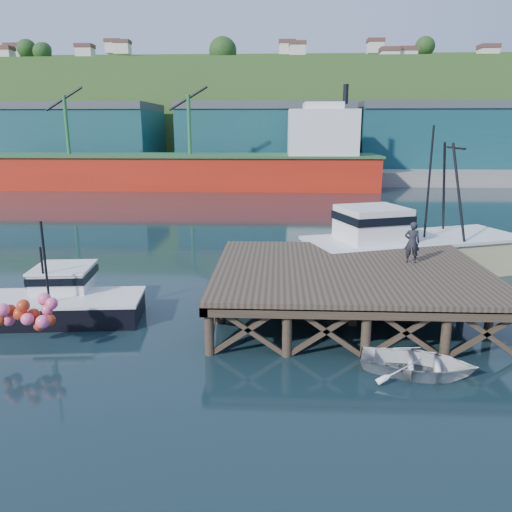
# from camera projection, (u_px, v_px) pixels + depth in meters

# --- Properties ---
(ground) EXTENTS (300.00, 300.00, 0.00)m
(ground) POSITION_uv_depth(u_px,v_px,m) (228.00, 310.00, 23.04)
(ground) COLOR black
(ground) RESTS_ON ground
(wharf) EXTENTS (12.00, 10.00, 2.62)m
(wharf) POSITION_uv_depth(u_px,v_px,m) (350.00, 272.00, 22.13)
(wharf) COLOR brown
(wharf) RESTS_ON ground
(far_quay) EXTENTS (160.00, 40.00, 2.00)m
(far_quay) POSITION_uv_depth(u_px,v_px,m) (266.00, 169.00, 90.52)
(far_quay) COLOR gray
(far_quay) RESTS_ON ground
(warehouse_left) EXTENTS (32.00, 16.00, 9.00)m
(warehouse_left) POSITION_uv_depth(u_px,v_px,m) (63.00, 138.00, 85.85)
(warehouse_left) COLOR #1A5157
(warehouse_left) RESTS_ON far_quay
(warehouse_mid) EXTENTS (28.00, 16.00, 9.00)m
(warehouse_mid) POSITION_uv_depth(u_px,v_px,m) (266.00, 138.00, 84.31)
(warehouse_mid) COLOR #1A5157
(warehouse_mid) RESTS_ON far_quay
(warehouse_right) EXTENTS (30.00, 16.00, 9.00)m
(warehouse_right) POSITION_uv_depth(u_px,v_px,m) (446.00, 138.00, 82.99)
(warehouse_right) COLOR #1A5157
(warehouse_right) RESTS_ON far_quay
(cargo_ship) EXTENTS (55.50, 10.00, 13.75)m
(cargo_ship) POSITION_uv_depth(u_px,v_px,m) (201.00, 164.00, 69.03)
(cargo_ship) COLOR red
(cargo_ship) RESTS_ON ground
(hillside) EXTENTS (220.00, 50.00, 22.00)m
(hillside) POSITION_uv_depth(u_px,v_px,m) (270.00, 116.00, 117.05)
(hillside) COLOR #2D511E
(hillside) RESTS_ON ground
(boat_navy) EXTENTS (5.52, 3.51, 3.27)m
(boat_navy) POSITION_uv_depth(u_px,v_px,m) (50.00, 299.00, 22.45)
(boat_navy) COLOR black
(boat_navy) RESTS_ON ground
(boat_black) EXTENTS (7.57, 6.33, 4.53)m
(boat_black) POSITION_uv_depth(u_px,v_px,m) (58.00, 300.00, 21.84)
(boat_black) COLOR black
(boat_black) RESTS_ON ground
(trawler) EXTENTS (13.15, 8.29, 8.29)m
(trawler) POSITION_uv_depth(u_px,v_px,m) (409.00, 244.00, 28.47)
(trawler) COLOR beige
(trawler) RESTS_ON ground
(dinghy) EXTENTS (4.38, 3.56, 0.80)m
(dinghy) POSITION_uv_depth(u_px,v_px,m) (418.00, 363.00, 16.94)
(dinghy) COLOR white
(dinghy) RESTS_ON ground
(dockworker) EXTENTS (0.77, 0.58, 1.91)m
(dockworker) POSITION_uv_depth(u_px,v_px,m) (412.00, 242.00, 22.78)
(dockworker) COLOR black
(dockworker) RESTS_ON wharf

